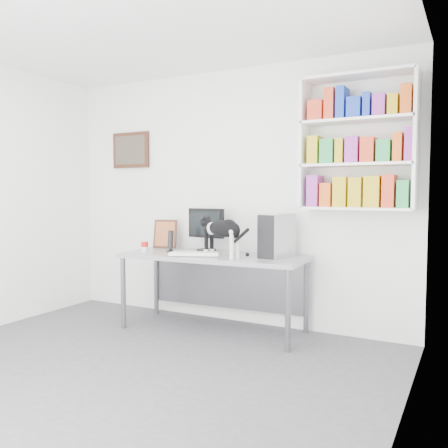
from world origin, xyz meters
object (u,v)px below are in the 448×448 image
object	(u,v)px
keyboard	(194,254)
soup_can	(145,247)
monitor	(206,229)
leaning_print	(165,233)
desk	(213,293)
speaker	(171,241)
cat	(222,238)
pc_tower	(277,236)
bookshelf	(357,142)

from	to	relation	value
keyboard	soup_can	size ratio (longest dim) A/B	4.51
monitor	leaning_print	size ratio (longest dim) A/B	1.41
desk	speaker	size ratio (longest dim) A/B	7.87
desk	leaning_print	bearing A→B (deg)	158.98
keyboard	cat	bearing A→B (deg)	-17.95
speaker	cat	bearing A→B (deg)	-19.17
speaker	soup_can	xyz separation A→B (m)	(-0.23, -0.13, -0.06)
monitor	speaker	xyz separation A→B (m)	(-0.28, -0.26, -0.11)
speaker	pc_tower	bearing A→B (deg)	-2.94
speaker	leaning_print	size ratio (longest dim) A/B	0.72
bookshelf	desk	xyz separation A→B (m)	(-1.34, -0.29, -1.46)
leaning_print	soup_can	size ratio (longest dim) A/B	3.04
pc_tower	speaker	world-z (taller)	pc_tower
desk	keyboard	xyz separation A→B (m)	(-0.12, -0.16, 0.41)
bookshelf	cat	world-z (taller)	bookshelf
pc_tower	bookshelf	bearing A→B (deg)	21.99
desk	speaker	distance (m)	0.70
desk	soup_can	world-z (taller)	soup_can
cat	soup_can	bearing A→B (deg)	-156.74
desk	cat	xyz separation A→B (m)	(0.18, -0.13, 0.57)
cat	monitor	bearing A→B (deg)	157.83
speaker	bookshelf	bearing A→B (deg)	-0.57
keyboard	pc_tower	distance (m)	0.83
monitor	pc_tower	world-z (taller)	monitor
keyboard	leaning_print	xyz separation A→B (m)	(-0.63, 0.40, 0.15)
pc_tower	soup_can	distance (m)	1.40
keyboard	speaker	distance (m)	0.40
keyboard	soup_can	distance (m)	0.60
pc_tower	cat	xyz separation A→B (m)	(-0.46, -0.25, -0.02)
pc_tower	leaning_print	bearing A→B (deg)	-176.87
desk	cat	bearing A→B (deg)	-40.33
leaning_print	cat	xyz separation A→B (m)	(0.92, -0.37, 0.02)
keyboard	leaning_print	world-z (taller)	leaning_print
bookshelf	keyboard	world-z (taller)	bookshelf
monitor	cat	distance (m)	0.53
pc_tower	soup_can	bearing A→B (deg)	-159.88
leaning_print	soup_can	distance (m)	0.42
monitor	speaker	distance (m)	0.40
keyboard	cat	xyz separation A→B (m)	(0.30, 0.03, 0.17)
leaning_print	bookshelf	bearing A→B (deg)	-13.51
pc_tower	leaning_print	distance (m)	1.39
pc_tower	monitor	bearing A→B (deg)	-179.11
leaning_print	cat	distance (m)	1.00
bookshelf	speaker	world-z (taller)	bookshelf
pc_tower	soup_can	xyz separation A→B (m)	(-1.36, -0.29, -0.16)
keyboard	pc_tower	world-z (taller)	pc_tower
keyboard	cat	distance (m)	0.34
cat	pc_tower	bearing A→B (deg)	49.85
speaker	cat	xyz separation A→B (m)	(0.67, -0.10, 0.07)
soup_can	desk	bearing A→B (deg)	13.21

